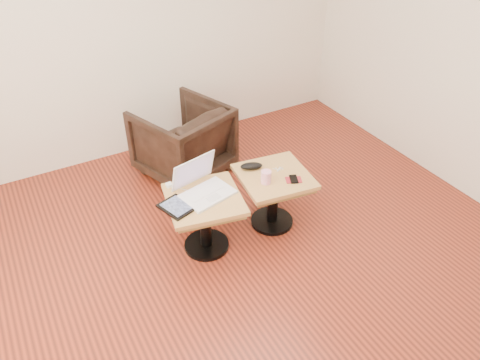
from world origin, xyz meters
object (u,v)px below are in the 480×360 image
side_table_right (274,187)px  laptop (203,187)px  side_table_left (205,210)px  striped_cup (266,177)px  armchair (183,141)px

side_table_right → laptop: laptop is taller
side_table_left → striped_cup: size_ratio=6.17×
side_table_left → armchair: 1.07m
side_table_left → laptop: bearing=80.3°
striped_cup → armchair: armchair is taller
laptop → side_table_right: bearing=-19.6°
striped_cup → side_table_right: bearing=26.2°
striped_cup → armchair: bearing=101.0°
side_table_right → striped_cup: size_ratio=5.90×
side_table_left → side_table_right: bearing=10.2°
side_table_right → armchair: armchair is taller
side_table_left → side_table_right: 0.60m
side_table_left → striped_cup: bearing=3.7°
side_table_right → armchair: (-0.32, 1.04, -0.02)m
side_table_right → side_table_left: bearing=-173.3°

